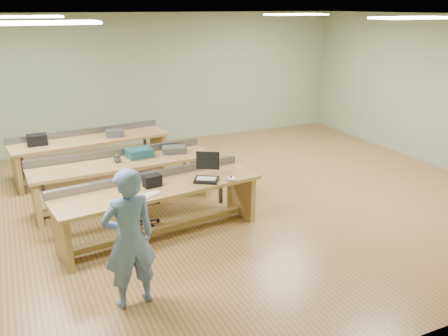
{
  "coord_description": "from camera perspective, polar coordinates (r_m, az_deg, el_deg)",
  "views": [
    {
      "loc": [
        -2.86,
        -6.76,
        3.13
      ],
      "look_at": [
        -0.03,
        -0.6,
        0.81
      ],
      "focal_mm": 38.0,
      "sensor_mm": 36.0,
      "label": 1
    }
  ],
  "objects": [
    {
      "name": "person",
      "position": [
        5.17,
        -11.33,
        -8.35
      ],
      "size": [
        0.62,
        0.44,
        1.59
      ],
      "primitive_type": "imported",
      "rotation": [
        0.0,
        0.0,
        3.25
      ],
      "color": "slate",
      "rests_on": "floor"
    },
    {
      "name": "camera_bag",
      "position": [
        6.64,
        -8.63,
        -1.55
      ],
      "size": [
        0.26,
        0.18,
        0.16
      ],
      "primitive_type": "cube",
      "rotation": [
        0.0,
        0.0,
        0.12
      ],
      "color": "black",
      "rests_on": "workbench_front"
    },
    {
      "name": "wall_right",
      "position": [
        10.5,
        24.56,
        8.31
      ],
      "size": [
        0.04,
        8.0,
        3.0
      ],
      "primitive_type": "cube",
      "color": "gray",
      "rests_on": "floor"
    },
    {
      "name": "mug",
      "position": [
        7.78,
        -12.72,
        0.98
      ],
      "size": [
        0.14,
        0.14,
        0.09
      ],
      "primitive_type": "imported",
      "rotation": [
        0.0,
        0.0,
        -0.29
      ],
      "color": "#3A3A3D",
      "rests_on": "workbench_mid"
    },
    {
      "name": "task_chair",
      "position": [
        7.23,
        -9.57,
        -4.51
      ],
      "size": [
        0.43,
        0.43,
        0.79
      ],
      "rotation": [
        0.0,
        0.0,
        -0.03
      ],
      "color": "black",
      "rests_on": "floor"
    },
    {
      "name": "laptop_screen",
      "position": [
        6.83,
        -1.97,
        0.91
      ],
      "size": [
        0.3,
        0.19,
        0.27
      ],
      "primitive_type": "cube",
      "rotation": [
        0.0,
        0.0,
        -0.56
      ],
      "color": "black",
      "rests_on": "laptop_base"
    },
    {
      "name": "tray_back",
      "position": [
        9.35,
        -13.0,
        4.1
      ],
      "size": [
        0.38,
        0.32,
        0.13
      ],
      "primitive_type": "cube",
      "rotation": [
        0.0,
        0.0,
        -0.29
      ],
      "color": "#3A3A3D",
      "rests_on": "workbench_back"
    },
    {
      "name": "storage_box_back",
      "position": [
        9.17,
        -21.57,
        3.17
      ],
      "size": [
        0.35,
        0.25,
        0.19
      ],
      "primitive_type": "cube",
      "rotation": [
        0.0,
        0.0,
        0.02
      ],
      "color": "black",
      "rests_on": "workbench_back"
    },
    {
      "name": "keyboard",
      "position": [
        6.33,
        -9.24,
        -3.33
      ],
      "size": [
        0.42,
        0.28,
        0.02
      ],
      "primitive_type": "cube",
      "rotation": [
        0.0,
        0.0,
        0.41
      ],
      "color": "beige",
      "rests_on": "workbench_front"
    },
    {
      "name": "parts_bin_teal",
      "position": [
        7.98,
        -10.14,
        1.81
      ],
      "size": [
        0.44,
        0.35,
        0.14
      ],
      "primitive_type": "cube",
      "rotation": [
        0.0,
        0.0,
        0.12
      ],
      "color": "#163E47",
      "rests_on": "workbench_mid"
    },
    {
      "name": "workbench_mid",
      "position": [
        7.92,
        -12.1,
        -0.46
      ],
      "size": [
        2.96,
        0.9,
        0.86
      ],
      "rotation": [
        0.0,
        0.0,
        0.04
      ],
      "color": "#A88746",
      "rests_on": "floor"
    },
    {
      "name": "wall_front",
      "position": [
        4.3,
        19.74,
        -4.56
      ],
      "size": [
        10.0,
        0.04,
        3.0
      ],
      "primitive_type": "cube",
      "color": "gray",
      "rests_on": "floor"
    },
    {
      "name": "parts_bin_grey",
      "position": [
        8.13,
        -5.99,
        2.21
      ],
      "size": [
        0.45,
        0.35,
        0.11
      ],
      "primitive_type": "cube",
      "rotation": [
        0.0,
        0.0,
        -0.26
      ],
      "color": "#3A3A3D",
      "rests_on": "workbench_mid"
    },
    {
      "name": "drinks_can",
      "position": [
        7.84,
        -12.73,
        1.19
      ],
      "size": [
        0.06,
        0.06,
        0.11
      ],
      "primitive_type": "cylinder",
      "rotation": [
        0.0,
        0.0,
        -0.08
      ],
      "color": "#B7B7BB",
      "rests_on": "workbench_mid"
    },
    {
      "name": "floor",
      "position": [
        7.98,
        -1.62,
        -4.17
      ],
      "size": [
        10.0,
        10.0,
        0.0
      ],
      "primitive_type": "plane",
      "color": "olive",
      "rests_on": "ground"
    },
    {
      "name": "ceiling",
      "position": [
        7.34,
        -1.85,
        17.9
      ],
      "size": [
        10.0,
        10.0,
        0.0
      ],
      "primitive_type": "plane",
      "color": "silver",
      "rests_on": "wall_back"
    },
    {
      "name": "fluor_panels",
      "position": [
        7.34,
        -1.85,
        17.67
      ],
      "size": [
        6.2,
        3.5,
        0.03
      ],
      "color": "white",
      "rests_on": "ceiling"
    },
    {
      "name": "wall_back",
      "position": [
        11.25,
        -9.87,
        10.33
      ],
      "size": [
        10.0,
        0.04,
        3.0
      ],
      "primitive_type": "cube",
      "color": "gray",
      "rests_on": "floor"
    },
    {
      "name": "workbench_front",
      "position": [
        6.75,
        -7.85,
        -3.67
      ],
      "size": [
        3.03,
        1.18,
        0.86
      ],
      "rotation": [
        0.0,
        0.0,
        0.13
      ],
      "color": "#A88746",
      "rests_on": "floor"
    },
    {
      "name": "workbench_back",
      "position": [
        9.41,
        -15.69,
        2.35
      ],
      "size": [
        3.0,
        1.1,
        0.86
      ],
      "rotation": [
        0.0,
        0.0,
        0.11
      ],
      "color": "#A88746",
      "rests_on": "floor"
    },
    {
      "name": "laptop_base",
      "position": [
        6.79,
        -2.13,
        -1.44
      ],
      "size": [
        0.44,
        0.42,
        0.04
      ],
      "primitive_type": "cube",
      "rotation": [
        0.0,
        0.0,
        -0.56
      ],
      "color": "black",
      "rests_on": "workbench_front"
    },
    {
      "name": "trackball_mouse",
      "position": [
        6.81,
        0.89,
        -1.25
      ],
      "size": [
        0.16,
        0.17,
        0.06
      ],
      "primitive_type": "ellipsoid",
      "rotation": [
        0.0,
        0.0,
        0.3
      ],
      "color": "white",
      "rests_on": "workbench_front"
    }
  ]
}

